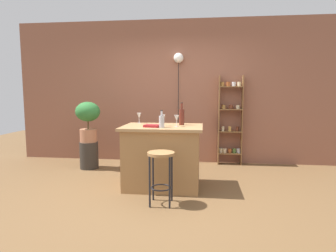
{
  "coord_description": "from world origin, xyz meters",
  "views": [
    {
      "loc": [
        0.58,
        -3.82,
        1.39
      ],
      "look_at": [
        0.05,
        0.55,
        0.88
      ],
      "focal_mm": 30.85,
      "sensor_mm": 36.0,
      "label": 1
    }
  ],
  "objects": [
    {
      "name": "ground",
      "position": [
        0.0,
        0.0,
        0.0
      ],
      "size": [
        12.0,
        12.0,
        0.0
      ],
      "primitive_type": "plane",
      "color": "brown"
    },
    {
      "name": "back_wall",
      "position": [
        0.0,
        1.95,
        1.4
      ],
      "size": [
        6.4,
        0.1,
        2.8
      ],
      "primitive_type": "cube",
      "color": "#8C5642",
      "rests_on": "ground"
    },
    {
      "name": "kitchen_counter",
      "position": [
        0.0,
        0.3,
        0.46
      ],
      "size": [
        1.16,
        0.83,
        0.91
      ],
      "color": "#9E7042",
      "rests_on": "ground"
    },
    {
      "name": "bar_stool",
      "position": [
        0.07,
        -0.37,
        0.49
      ],
      "size": [
        0.34,
        0.34,
        0.66
      ],
      "color": "black",
      "rests_on": "ground"
    },
    {
      "name": "spice_shelf",
      "position": [
        1.1,
        1.79,
        0.86
      ],
      "size": [
        0.45,
        0.17,
        1.71
      ],
      "color": "brown",
      "rests_on": "ground"
    },
    {
      "name": "plant_stool",
      "position": [
        -1.49,
        1.18,
        0.24
      ],
      "size": [
        0.33,
        0.33,
        0.49
      ],
      "primitive_type": "cylinder",
      "color": "#2D2823",
      "rests_on": "ground"
    },
    {
      "name": "potted_plant",
      "position": [
        -1.49,
        1.18,
        0.93
      ],
      "size": [
        0.44,
        0.4,
        0.73
      ],
      "color": "#A86B4C",
      "rests_on": "plant_stool"
    },
    {
      "name": "bottle_sauce_amber",
      "position": [
        0.27,
        0.45,
        1.03
      ],
      "size": [
        0.08,
        0.08,
        0.34
      ],
      "color": "#5B2319",
      "rests_on": "kitchen_counter"
    },
    {
      "name": "bottle_wine_red",
      "position": [
        0.02,
        0.09,
        1.0
      ],
      "size": [
        0.07,
        0.07,
        0.24
      ],
      "color": "#B2B2B7",
      "rests_on": "kitchen_counter"
    },
    {
      "name": "wine_glass_left",
      "position": [
        0.21,
        0.24,
        1.02
      ],
      "size": [
        0.07,
        0.07,
        0.16
      ],
      "color": "silver",
      "rests_on": "kitchen_counter"
    },
    {
      "name": "wine_glass_center",
      "position": [
        0.01,
        0.29,
        1.02
      ],
      "size": [
        0.07,
        0.07,
        0.16
      ],
      "color": "silver",
      "rests_on": "kitchen_counter"
    },
    {
      "name": "wine_glass_right",
      "position": [
        -0.42,
        0.63,
        1.02
      ],
      "size": [
        0.07,
        0.07,
        0.16
      ],
      "color": "silver",
      "rests_on": "kitchen_counter"
    },
    {
      "name": "cookbook",
      "position": [
        -0.13,
        0.13,
        0.93
      ],
      "size": [
        0.24,
        0.19,
        0.03
      ],
      "primitive_type": "cube",
      "rotation": [
        0.0,
        0.0,
        -0.21
      ],
      "color": "maroon",
      "rests_on": "kitchen_counter"
    },
    {
      "name": "pendant_globe_light",
      "position": [
        0.1,
        1.84,
        2.01
      ],
      "size": [
        0.19,
        0.19,
        2.15
      ],
      "color": "black",
      "rests_on": "ground"
    }
  ]
}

